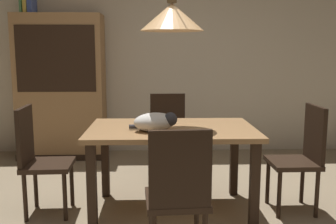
# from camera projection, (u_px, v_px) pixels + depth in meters

# --- Properties ---
(back_wall) EXTENTS (6.40, 0.10, 2.90)m
(back_wall) POSITION_uv_depth(u_px,v_px,m) (162.00, 46.00, 5.26)
(back_wall) COLOR beige
(back_wall) RESTS_ON ground
(dining_table) EXTENTS (1.40, 0.90, 0.75)m
(dining_table) POSITION_uv_depth(u_px,v_px,m) (172.00, 139.00, 3.26)
(dining_table) COLOR #A87A4C
(dining_table) RESTS_ON ground
(chair_left_side) EXTENTS (0.42, 0.42, 0.93)m
(chair_left_side) POSITION_uv_depth(u_px,v_px,m) (38.00, 156.00, 3.25)
(chair_left_side) COLOR black
(chair_left_side) RESTS_ON ground
(chair_far_back) EXTENTS (0.41, 0.41, 0.93)m
(chair_far_back) POSITION_uv_depth(u_px,v_px,m) (168.00, 133.00, 4.15)
(chair_far_back) COLOR black
(chair_far_back) RESTS_ON ground
(chair_right_side) EXTENTS (0.40, 0.40, 0.93)m
(chair_right_side) POSITION_uv_depth(u_px,v_px,m) (302.00, 154.00, 3.32)
(chair_right_side) COLOR black
(chair_right_side) RESTS_ON ground
(chair_near_front) EXTENTS (0.42, 0.42, 0.93)m
(chair_near_front) POSITION_uv_depth(u_px,v_px,m) (178.00, 192.00, 2.42)
(chair_near_front) COLOR black
(chair_near_front) RESTS_ON ground
(cat_sleeping) EXTENTS (0.40, 0.31, 0.16)m
(cat_sleeping) POSITION_uv_depth(u_px,v_px,m) (156.00, 122.00, 3.08)
(cat_sleeping) COLOR silver
(cat_sleeping) RESTS_ON dining_table
(pendant_lamp) EXTENTS (0.52, 0.52, 1.30)m
(pendant_lamp) POSITION_uv_depth(u_px,v_px,m) (172.00, 17.00, 3.10)
(pendant_lamp) COLOR #E0A86B
(hutch_bookcase) EXTENTS (1.12, 0.45, 1.85)m
(hutch_bookcase) POSITION_uv_depth(u_px,v_px,m) (61.00, 90.00, 4.98)
(hutch_bookcase) COLOR #A87A4C
(hutch_bookcase) RESTS_ON ground
(book_green_slim) EXTENTS (0.03, 0.20, 0.26)m
(book_green_slim) POSITION_uv_depth(u_px,v_px,m) (23.00, 3.00, 4.80)
(book_green_slim) COLOR #427A4C
(book_green_slim) RESTS_ON hutch_bookcase
(book_yellow_short) EXTENTS (0.04, 0.20, 0.18)m
(book_yellow_short) POSITION_uv_depth(u_px,v_px,m) (27.00, 6.00, 4.81)
(book_yellow_short) COLOR gold
(book_yellow_short) RESTS_ON hutch_bookcase
(book_blue_wide) EXTENTS (0.06, 0.24, 0.24)m
(book_blue_wide) POSITION_uv_depth(u_px,v_px,m) (32.00, 4.00, 4.81)
(book_blue_wide) COLOR #384C93
(book_blue_wide) RESTS_ON hutch_bookcase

